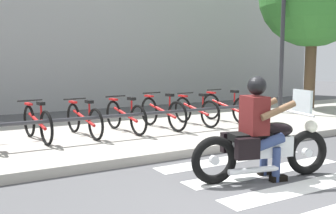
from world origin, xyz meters
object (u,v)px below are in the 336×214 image
Objects in this scene: bicycle_3 at (84,120)px; bicycle_4 at (125,116)px; rider at (259,121)px; bicycle_6 at (196,111)px; motorcycle at (264,147)px; bicycle_5 at (162,113)px; bicycle_7 at (226,108)px; bike_rack at (116,117)px; street_lamp at (283,28)px; bicycle_2 at (37,123)px.

bicycle_4 reaches higher than bicycle_3.
rider reaches higher than bicycle_6.
bicycle_3 is 1.01× the size of bicycle_4.
bicycle_5 is (0.36, 3.51, 0.05)m from motorcycle.
bicycle_6 is (1.25, 3.51, 0.03)m from motorcycle.
bike_rack is (-3.15, -0.55, 0.07)m from bicycle_7.
street_lamp is at bearing 13.68° from bicycle_7.
street_lamp reaches higher than bike_rack.
bicycle_2 is 0.97× the size of bicycle_3.
motorcycle is 0.30× the size of bike_rack.
motorcycle reaches higher than bicycle_3.
rider is 3.75m from bicycle_6.
rider is at bearing -110.83° from bicycle_6.
rider reaches higher than bike_rack.
motorcycle is 6.57m from street_lamp.
bicycle_2 is at bearing -180.00° from bicycle_6.
bicycle_4 is (-0.47, 3.49, -0.33)m from rider.
bicycle_3 reaches higher than bike_rack.
bike_rack is (-1.35, -0.55, 0.07)m from bicycle_5.
rider is at bearing -82.34° from bicycle_4.
motorcycle is 1.31× the size of bicycle_2.
bicycle_6 is at bearing 0.02° from bicycle_5.
bicycle_7 is 3.31m from street_lamp.
bicycle_2 is (-2.34, 3.51, 0.03)m from motorcycle.
motorcycle is 0.49× the size of street_lamp.
bicycle_2 is 0.37× the size of street_lamp.
rider is 3.53m from bicycle_5.
bicycle_4 is 0.24× the size of bike_rack.
bicycle_5 reaches higher than bicycle_4.
bicycle_5 reaches higher than bike_rack.
bicycle_4 is 0.95× the size of bicycle_7.
bicycle_2 is at bearing 180.00° from bicycle_7.
bicycle_2 is 7.33m from street_lamp.
bicycle_2 is 0.23× the size of bike_rack.
bicycle_6 is 0.37× the size of street_lamp.
street_lamp reaches higher than bicycle_6.
bicycle_3 is 6.48m from street_lamp.
bicycle_6 is at bearing 70.35° from motorcycle.
bicycle_5 is (0.90, -0.00, 0.01)m from bicycle_4.
rider reaches higher than bicycle_2.
bike_rack is at bearing 108.56° from motorcycle.
bicycle_3 is 0.24× the size of bike_rack.
bike_rack is at bearing 107.37° from rider.
motorcycle is 1.32× the size of bicycle_6.
bicycle_2 is (-2.27, 3.49, -0.33)m from rider.
bicycle_4 reaches higher than bicycle_6.
bicycle_3 is 0.39× the size of street_lamp.
motorcycle is at bearing -138.46° from street_lamp.
bicycle_4 is 0.38× the size of street_lamp.
rider is (-0.07, 0.02, 0.37)m from motorcycle.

